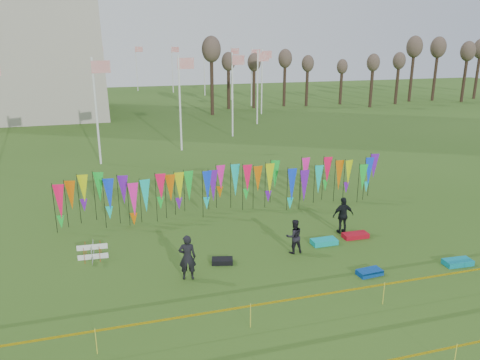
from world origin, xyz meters
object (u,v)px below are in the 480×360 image
object	(u,v)px
person_left	(187,257)
kite_bag_teal	(458,262)
box_kite	(93,252)
person_mid	(294,236)
kite_bag_turquoise	(324,242)
kite_bag_black	(222,261)
person_right	(343,215)
kite_bag_blue	(370,272)
kite_bag_red	(355,235)

from	to	relation	value
person_left	kite_bag_teal	world-z (taller)	person_left
box_kite	person_mid	xyz separation A→B (m)	(8.75, -1.81, 0.43)
kite_bag_turquoise	kite_bag_black	world-z (taller)	kite_bag_turquoise
person_mid	person_right	xyz separation A→B (m)	(3.20, 1.41, 0.14)
box_kite	kite_bag_blue	size ratio (longest dim) A/B	0.71
kite_bag_red	kite_bag_black	xyz separation A→B (m)	(-6.91, -0.81, -0.01)
person_mid	kite_bag_red	xyz separation A→B (m)	(3.54, 0.69, -0.68)
person_right	kite_bag_teal	world-z (taller)	person_right
box_kite	person_right	size ratio (longest dim) A/B	0.39
kite_bag_blue	box_kite	bearing A→B (deg)	157.14
person_left	person_mid	distance (m)	5.15
person_mid	kite_bag_turquoise	distance (m)	1.91
person_right	kite_bag_teal	distance (m)	5.54
box_kite	kite_bag_turquoise	bearing A→B (deg)	-7.46
person_left	kite_bag_red	xyz separation A→B (m)	(8.58, 1.74, -0.84)
kite_bag_turquoise	kite_bag_blue	xyz separation A→B (m)	(0.47, -3.25, -0.01)
box_kite	person_left	distance (m)	4.72
box_kite	person_right	bearing A→B (deg)	-1.91
person_right	kite_bag_black	bearing A→B (deg)	14.19
person_right	kite_bag_blue	distance (m)	4.41
person_right	box_kite	bearing A→B (deg)	-0.81
kite_bag_turquoise	kite_bag_teal	xyz separation A→B (m)	(4.59, -3.52, -0.00)
person_right	kite_bag_red	size ratio (longest dim) A/B	1.50
kite_bag_red	kite_bag_black	size ratio (longest dim) A/B	1.38
kite_bag_turquoise	kite_bag_black	distance (m)	5.14
kite_bag_black	kite_bag_blue	bearing A→B (deg)	-25.79
kite_bag_turquoise	kite_bag_red	size ratio (longest dim) A/B	0.97
person_left	kite_bag_blue	world-z (taller)	person_left
kite_bag_turquoise	kite_bag_teal	size ratio (longest dim) A/B	0.99
kite_bag_blue	kite_bag_teal	distance (m)	4.13
person_left	person_right	bearing A→B (deg)	-152.24
person_left	person_right	world-z (taller)	person_left
person_left	person_mid	size ratio (longest dim) A/B	1.20
person_left	kite_bag_turquoise	size ratio (longest dim) A/B	1.58
kite_bag_black	box_kite	bearing A→B (deg)	160.32
kite_bag_turquoise	kite_bag_teal	distance (m)	5.79
person_left	kite_bag_black	distance (m)	2.09
box_kite	kite_bag_turquoise	world-z (taller)	box_kite
box_kite	person_left	bearing A→B (deg)	-37.56
person_left	kite_bag_blue	bearing A→B (deg)	177.45
person_right	kite_bag_blue	xyz separation A→B (m)	(-0.99, -4.22, -0.83)
person_mid	kite_bag_blue	bearing A→B (deg)	127.38
kite_bag_red	person_left	bearing A→B (deg)	-168.53
person_mid	kite_bag_red	world-z (taller)	person_mid
kite_bag_turquoise	kite_bag_teal	world-z (taller)	kite_bag_turquoise
kite_bag_teal	person_right	bearing A→B (deg)	124.86
box_kite	kite_bag_turquoise	size ratio (longest dim) A/B	0.61
kite_bag_turquoise	kite_bag_black	size ratio (longest dim) A/B	1.34
box_kite	kite_bag_teal	size ratio (longest dim) A/B	0.60
box_kite	person_right	world-z (taller)	person_right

